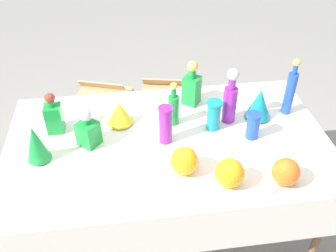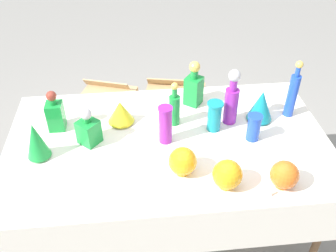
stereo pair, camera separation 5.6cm
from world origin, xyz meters
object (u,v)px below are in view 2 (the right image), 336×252
round_bowl_0 (183,161)px  cardboard_box_behind_right (108,112)px  slender_vase_0 (214,115)px  fluted_vase_0 (36,141)px  square_decanter_2 (55,113)px  fluted_vase_2 (121,112)px  tall_bottle_1 (232,100)px  square_decanter_1 (88,129)px  round_bowl_2 (227,174)px  slender_vase_2 (254,127)px  tall_bottle_2 (293,93)px  cardboard_box_behind_left (175,111)px  round_bowl_1 (284,175)px  fluted_vase_1 (261,105)px  tall_bottle_0 (174,107)px  slender_vase_1 (165,124)px  square_decanter_0 (194,86)px

round_bowl_0 → cardboard_box_behind_right: bearing=108.6°
slender_vase_0 → fluted_vase_0: size_ratio=0.85×
square_decanter_2 → fluted_vase_2: (0.38, 0.02, -0.03)m
tall_bottle_1 → round_bowl_0: (-0.35, -0.41, -0.08)m
square_decanter_1 → round_bowl_2: square_decanter_1 is taller
square_decanter_2 → slender_vase_2: size_ratio=1.56×
tall_bottle_2 → fluted_vase_0: 1.51m
square_decanter_2 → cardboard_box_behind_left: size_ratio=0.44×
square_decanter_1 → fluted_vase_2: 0.25m
tall_bottle_1 → round_bowl_1: (0.14, -0.56, -0.08)m
fluted_vase_0 → round_bowl_2: fluted_vase_0 is taller
square_decanter_1 → cardboard_box_behind_right: size_ratio=0.41×
fluted_vase_1 → cardboard_box_behind_right: fluted_vase_1 is taller
tall_bottle_0 → round_bowl_1: (0.48, -0.57, -0.04)m
fluted_vase_0 → cardboard_box_behind_left: bearing=52.0°
tall_bottle_1 → slender_vase_0: size_ratio=1.91×
round_bowl_0 → round_bowl_1: round_bowl_0 is taller
slender_vase_1 → slender_vase_2: size_ratio=1.41×
round_bowl_0 → round_bowl_1: 0.51m
tall_bottle_2 → round_bowl_1: tall_bottle_2 is taller
slender_vase_0 → slender_vase_2: 0.23m
tall_bottle_1 → fluted_vase_0: (-1.11, -0.21, -0.05)m
slender_vase_2 → round_bowl_0: slender_vase_2 is taller
tall_bottle_0 → fluted_vase_0: bearing=-163.8°
tall_bottle_1 → fluted_vase_1: size_ratio=1.77×
slender_vase_2 → fluted_vase_1: 0.20m
square_decanter_2 → fluted_vase_2: bearing=2.7°
square_decanter_1 → slender_vase_0: size_ratio=1.23×
tall_bottle_0 → slender_vase_1: bearing=-113.4°
tall_bottle_2 → cardboard_box_behind_left: tall_bottle_2 is taller
round_bowl_0 → cardboard_box_behind_left: 1.49m
slender_vase_0 → cardboard_box_behind_left: bearing=96.2°
tall_bottle_0 → tall_bottle_2: (0.72, 0.01, 0.05)m
round_bowl_2 → square_decanter_1: bearing=149.0°
square_decanter_2 → round_bowl_1: square_decanter_2 is taller
square_decanter_1 → slender_vase_1: (0.43, -0.04, 0.03)m
tall_bottle_1 → cardboard_box_behind_right: tall_bottle_1 is taller
slender_vase_0 → cardboard_box_behind_right: (-0.70, 1.04, -0.67)m
cardboard_box_behind_right → round_bowl_1: bearing=-58.2°
round_bowl_0 → cardboard_box_behind_left: size_ratio=0.26×
fluted_vase_1 → round_bowl_2: 0.62m
round_bowl_1 → round_bowl_2: bearing=174.3°
fluted_vase_2 → tall_bottle_0: bearing=-7.6°
square_decanter_2 → slender_vase_2: (1.13, -0.22, -0.02)m
tall_bottle_1 → fluted_vase_1: 0.20m
square_decanter_1 → round_bowl_0: (0.49, -0.30, -0.01)m
square_decanter_0 → cardboard_box_behind_left: size_ratio=0.51×
square_decanter_0 → round_bowl_2: (0.05, -0.75, -0.05)m
tall_bottle_0 → tall_bottle_2: size_ratio=0.76×
tall_bottle_1 → tall_bottle_2: 0.39m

